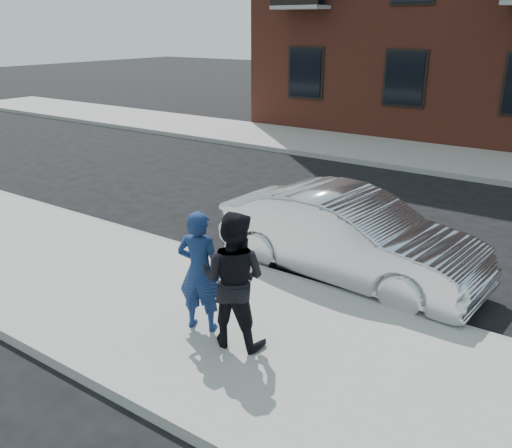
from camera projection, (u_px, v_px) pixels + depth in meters
The scene contains 8 objects.
ground at pixel (301, 352), 6.79m from camera, with size 100.00×100.00×0.00m, color black.
near_sidewalk at pixel (291, 356), 6.57m from camera, with size 50.00×3.50×0.15m, color #999591.
near_curb at pixel (355, 299), 7.96m from camera, with size 50.00×0.10×0.15m, color #999691.
far_sidewalk at pixel (501, 167), 15.43m from camera, with size 50.00×3.50×0.15m, color #999591.
far_curb at pixel (486, 180), 14.04m from camera, with size 50.00×0.10×0.15m, color #999691.
silver_sedan at pixel (349, 236), 8.58m from camera, with size 1.50×4.31×1.42m, color silver.
man_hoodie at pixel (200, 271), 6.80m from camera, with size 0.67×0.54×1.60m.
man_peacoat at pixel (233, 280), 6.45m from camera, with size 0.96×0.82×1.71m.
Camera 1 is at (2.87, -5.10, 3.85)m, focal length 38.00 mm.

